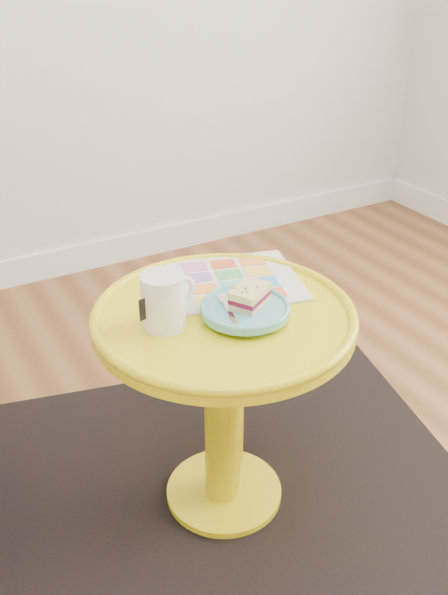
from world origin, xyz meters
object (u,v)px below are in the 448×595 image
side_table (224,371)px  plate (245,310)px  mug (164,299)px  newspaper (232,281)px

side_table → plate: bearing=-50.1°
side_table → plate: size_ratio=3.01×
side_table → plate: plate is taller
mug → newspaper: bearing=11.9°
side_table → newspaper: size_ratio=1.83×
mug → plate: bearing=-31.3°
side_table → newspaper: newspaper is taller
side_table → newspaper: bearing=53.6°
side_table → mug: mug is taller
newspaper → mug: 0.25m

